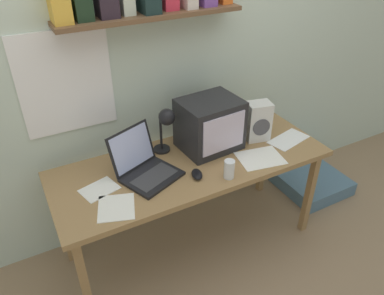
{
  "coord_description": "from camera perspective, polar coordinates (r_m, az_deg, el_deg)",
  "views": [
    {
      "loc": [
        -0.88,
        -1.65,
        2.02
      ],
      "look_at": [
        0.0,
        0.0,
        0.81
      ],
      "focal_mm": 35.0,
      "sensor_mm": 36.0,
      "label": 1
    }
  ],
  "objects": [
    {
      "name": "back_wall",
      "position": [
        2.37,
        -5.21,
        15.23
      ],
      "size": [
        5.6,
        0.24,
        2.6
      ],
      "color": "silver",
      "rests_on": "ground_plane"
    },
    {
      "name": "printed_handout",
      "position": [
        2.13,
        -13.95,
        -6.18
      ],
      "size": [
        0.23,
        0.19,
        0.0
      ],
      "rotation": [
        0.0,
        0.0,
        0.27
      ],
      "color": "white",
      "rests_on": "corner_desk"
    },
    {
      "name": "space_heater",
      "position": [
        2.49,
        10.0,
        3.96
      ],
      "size": [
        0.18,
        0.15,
        0.26
      ],
      "rotation": [
        0.0,
        0.0,
        -0.22
      ],
      "color": "silver",
      "rests_on": "corner_desk"
    },
    {
      "name": "loose_paper_near_laptop",
      "position": [
        2.0,
        -11.47,
        -8.95
      ],
      "size": [
        0.24,
        0.25,
        0.0
      ],
      "rotation": [
        0.0,
        0.0,
        -0.33
      ],
      "color": "white",
      "rests_on": "corner_desk"
    },
    {
      "name": "desk_lamp",
      "position": [
        2.25,
        -4.01,
        3.85
      ],
      "size": [
        0.12,
        0.16,
        0.31
      ],
      "rotation": [
        0.0,
        0.0,
        0.33
      ],
      "color": "black",
      "rests_on": "corner_desk"
    },
    {
      "name": "computer_mouse",
      "position": [
        2.16,
        0.76,
        -4.1
      ],
      "size": [
        0.09,
        0.12,
        0.03
      ],
      "rotation": [
        0.0,
        0.0,
        -0.3
      ],
      "color": "black",
      "rests_on": "corner_desk"
    },
    {
      "name": "open_notebook",
      "position": [
        2.58,
        14.49,
        1.2
      ],
      "size": [
        0.31,
        0.21,
        0.0
      ],
      "rotation": [
        0.0,
        0.0,
        0.24
      ],
      "color": "white",
      "rests_on": "corner_desk"
    },
    {
      "name": "loose_paper_near_monitor",
      "position": [
        2.35,
        10.37,
        -1.6
      ],
      "size": [
        0.31,
        0.26,
        0.0
      ],
      "rotation": [
        0.0,
        0.0,
        -0.18
      ],
      "color": "white",
      "rests_on": "corner_desk"
    },
    {
      "name": "ground_plane",
      "position": [
        2.76,
        0.0,
        -14.26
      ],
      "size": [
        12.0,
        12.0,
        0.0
      ],
      "primitive_type": "plane",
      "color": "#997C5D"
    },
    {
      "name": "laptop",
      "position": [
        2.17,
        -7.44,
        -2.57
      ],
      "size": [
        0.4,
        0.41,
        0.26
      ],
      "rotation": [
        0.0,
        0.0,
        0.38
      ],
      "color": "black",
      "rests_on": "corner_desk"
    },
    {
      "name": "crt_monitor",
      "position": [
        2.35,
        2.71,
        3.53
      ],
      "size": [
        0.39,
        0.33,
        0.33
      ],
      "rotation": [
        0.0,
        0.0,
        0.07
      ],
      "color": "#232326",
      "rests_on": "corner_desk"
    },
    {
      "name": "juice_glass",
      "position": [
        2.14,
        5.68,
        -3.43
      ],
      "size": [
        0.06,
        0.06,
        0.11
      ],
      "color": "white",
      "rests_on": "corner_desk"
    },
    {
      "name": "corner_desk",
      "position": [
        2.33,
        0.0,
        -3.34
      ],
      "size": [
        1.7,
        0.65,
        0.71
      ],
      "color": "#9C7749",
      "rests_on": "ground_plane"
    },
    {
      "name": "floor_cushion",
      "position": [
        3.34,
        17.71,
        -4.99
      ],
      "size": [
        0.51,
        0.51,
        0.12
      ],
      "color": "slate",
      "rests_on": "ground_plane"
    }
  ]
}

